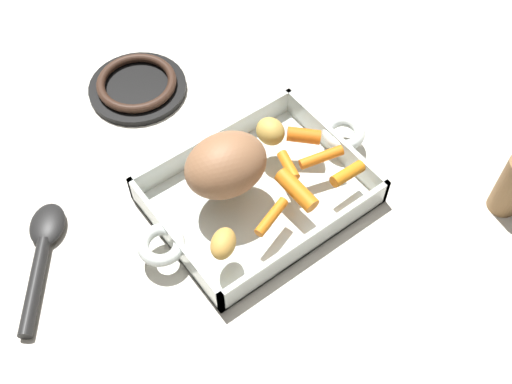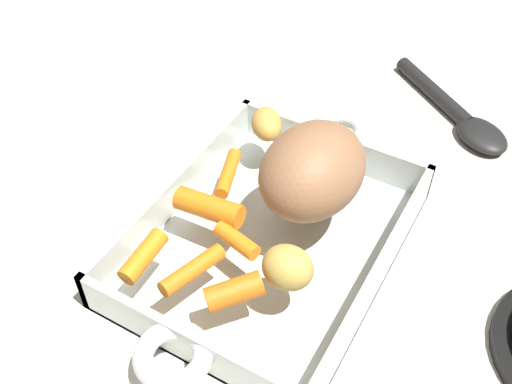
{
  "view_description": "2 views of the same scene",
  "coord_description": "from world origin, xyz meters",
  "px_view_note": "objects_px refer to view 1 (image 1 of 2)",
  "views": [
    {
      "loc": [
        0.31,
        0.4,
        0.75
      ],
      "look_at": [
        0.02,
        0.02,
        0.07
      ],
      "focal_mm": 43.07,
      "sensor_mm": 36.0,
      "label": 1
    },
    {
      "loc": [
        -0.35,
        -0.18,
        0.48
      ],
      "look_at": [
        0.01,
        0.02,
        0.06
      ],
      "focal_mm": 42.93,
      "sensor_mm": 36.0,
      "label": 2
    }
  ],
  "objects_px": {
    "roasting_dish": "(258,194)",
    "baby_carrot_northeast": "(321,157)",
    "baby_carrot_short": "(297,190)",
    "baby_carrot_northwest": "(304,136)",
    "baby_carrot_center_left": "(288,166)",
    "serving_spoon": "(42,250)",
    "potato_near_roast": "(270,131)",
    "baby_carrot_southeast": "(271,217)",
    "pork_roast": "(226,165)",
    "baby_carrot_long": "(348,174)",
    "potato_golden_large": "(223,244)",
    "stove_burner_rear": "(137,86)"
  },
  "relations": [
    {
      "from": "roasting_dish",
      "to": "baby_carrot_northeast",
      "type": "bearing_deg",
      "value": 164.78
    },
    {
      "from": "roasting_dish",
      "to": "baby_carrot_short",
      "type": "height_order",
      "value": "baby_carrot_short"
    },
    {
      "from": "baby_carrot_northwest",
      "to": "baby_carrot_center_left",
      "type": "xyz_separation_m",
      "value": [
        0.05,
        0.03,
        -0.0
      ]
    },
    {
      "from": "baby_carrot_short",
      "to": "serving_spoon",
      "type": "height_order",
      "value": "baby_carrot_short"
    },
    {
      "from": "roasting_dish",
      "to": "potato_near_roast",
      "type": "height_order",
      "value": "potato_near_roast"
    },
    {
      "from": "baby_carrot_short",
      "to": "potato_near_roast",
      "type": "bearing_deg",
      "value": -107.54
    },
    {
      "from": "baby_carrot_southeast",
      "to": "roasting_dish",
      "type": "bearing_deg",
      "value": -111.94
    },
    {
      "from": "pork_roast",
      "to": "serving_spoon",
      "type": "distance_m",
      "value": 0.28
    },
    {
      "from": "roasting_dish",
      "to": "baby_carrot_long",
      "type": "xyz_separation_m",
      "value": [
        -0.1,
        0.07,
        0.04
      ]
    },
    {
      "from": "roasting_dish",
      "to": "serving_spoon",
      "type": "relative_size",
      "value": 2.12
    },
    {
      "from": "baby_carrot_northwest",
      "to": "potato_near_roast",
      "type": "distance_m",
      "value": 0.05
    },
    {
      "from": "potato_golden_large",
      "to": "serving_spoon",
      "type": "distance_m",
      "value": 0.26
    },
    {
      "from": "baby_carrot_northeast",
      "to": "serving_spoon",
      "type": "xyz_separation_m",
      "value": [
        0.39,
        -0.13,
        -0.04
      ]
    },
    {
      "from": "baby_carrot_northeast",
      "to": "potato_near_roast",
      "type": "distance_m",
      "value": 0.08
    },
    {
      "from": "roasting_dish",
      "to": "pork_roast",
      "type": "relative_size",
      "value": 3.32
    },
    {
      "from": "roasting_dish",
      "to": "pork_roast",
      "type": "xyz_separation_m",
      "value": [
        0.04,
        -0.02,
        0.07
      ]
    },
    {
      "from": "pork_roast",
      "to": "baby_carrot_short",
      "type": "distance_m",
      "value": 0.1
    },
    {
      "from": "pork_roast",
      "to": "baby_carrot_northeast",
      "type": "height_order",
      "value": "pork_roast"
    },
    {
      "from": "baby_carrot_short",
      "to": "potato_golden_large",
      "type": "xyz_separation_m",
      "value": [
        0.13,
        0.01,
        0.0
      ]
    },
    {
      "from": "baby_carrot_center_left",
      "to": "baby_carrot_long",
      "type": "bearing_deg",
      "value": 132.61
    },
    {
      "from": "baby_carrot_northeast",
      "to": "baby_carrot_northwest",
      "type": "relative_size",
      "value": 1.35
    },
    {
      "from": "potato_golden_large",
      "to": "stove_burner_rear",
      "type": "xyz_separation_m",
      "value": [
        -0.08,
        -0.36,
        -0.05
      ]
    },
    {
      "from": "roasting_dish",
      "to": "potato_golden_large",
      "type": "distance_m",
      "value": 0.13
    },
    {
      "from": "stove_burner_rear",
      "to": "serving_spoon",
      "type": "xyz_separation_m",
      "value": [
        0.26,
        0.19,
        -0.0
      ]
    },
    {
      "from": "pork_roast",
      "to": "serving_spoon",
      "type": "xyz_separation_m",
      "value": [
        0.25,
        -0.08,
        -0.08
      ]
    },
    {
      "from": "baby_carrot_northeast",
      "to": "baby_carrot_northwest",
      "type": "distance_m",
      "value": 0.04
    },
    {
      "from": "potato_golden_large",
      "to": "potato_near_roast",
      "type": "relative_size",
      "value": 1.01
    },
    {
      "from": "baby_carrot_northwest",
      "to": "potato_near_roast",
      "type": "bearing_deg",
      "value": -37.88
    },
    {
      "from": "baby_carrot_southeast",
      "to": "stove_burner_rear",
      "type": "relative_size",
      "value": 0.38
    },
    {
      "from": "baby_carrot_center_left",
      "to": "serving_spoon",
      "type": "distance_m",
      "value": 0.36
    },
    {
      "from": "potato_near_roast",
      "to": "baby_carrot_long",
      "type": "bearing_deg",
      "value": 110.4
    },
    {
      "from": "baby_carrot_southeast",
      "to": "serving_spoon",
      "type": "distance_m",
      "value": 0.32
    },
    {
      "from": "baby_carrot_short",
      "to": "stove_burner_rear",
      "type": "xyz_separation_m",
      "value": [
        0.05,
        -0.35,
        -0.05
      ]
    },
    {
      "from": "baby_carrot_short",
      "to": "baby_carrot_center_left",
      "type": "height_order",
      "value": "baby_carrot_short"
    },
    {
      "from": "baby_carrot_southeast",
      "to": "serving_spoon",
      "type": "relative_size",
      "value": 0.34
    },
    {
      "from": "baby_carrot_northwest",
      "to": "baby_carrot_short",
      "type": "xyz_separation_m",
      "value": [
        0.07,
        0.07,
        0.0
      ]
    },
    {
      "from": "serving_spoon",
      "to": "potato_near_roast",
      "type": "bearing_deg",
      "value": -63.59
    },
    {
      "from": "roasting_dish",
      "to": "potato_golden_large",
      "type": "height_order",
      "value": "potato_golden_large"
    },
    {
      "from": "roasting_dish",
      "to": "baby_carrot_southeast",
      "type": "xyz_separation_m",
      "value": [
        0.03,
        0.06,
        0.04
      ]
    },
    {
      "from": "serving_spoon",
      "to": "potato_golden_large",
      "type": "bearing_deg",
      "value": -95.96
    },
    {
      "from": "baby_carrot_northwest",
      "to": "stove_burner_rear",
      "type": "height_order",
      "value": "baby_carrot_northwest"
    },
    {
      "from": "baby_carrot_long",
      "to": "potato_golden_large",
      "type": "bearing_deg",
      "value": -2.54
    },
    {
      "from": "baby_carrot_center_left",
      "to": "serving_spoon",
      "type": "xyz_separation_m",
      "value": [
        0.34,
        -0.12,
        -0.04
      ]
    },
    {
      "from": "baby_carrot_short",
      "to": "stove_burner_rear",
      "type": "relative_size",
      "value": 0.42
    },
    {
      "from": "potato_near_roast",
      "to": "roasting_dish",
      "type": "bearing_deg",
      "value": 39.64
    },
    {
      "from": "baby_carrot_northeast",
      "to": "potato_golden_large",
      "type": "bearing_deg",
      "value": 10.39
    },
    {
      "from": "potato_golden_large",
      "to": "serving_spoon",
      "type": "bearing_deg",
      "value": -41.66
    },
    {
      "from": "baby_carrot_long",
      "to": "baby_carrot_center_left",
      "type": "bearing_deg",
      "value": -47.39
    },
    {
      "from": "baby_carrot_center_left",
      "to": "stove_burner_rear",
      "type": "height_order",
      "value": "baby_carrot_center_left"
    },
    {
      "from": "roasting_dish",
      "to": "baby_carrot_short",
      "type": "distance_m",
      "value": 0.07
    }
  ]
}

